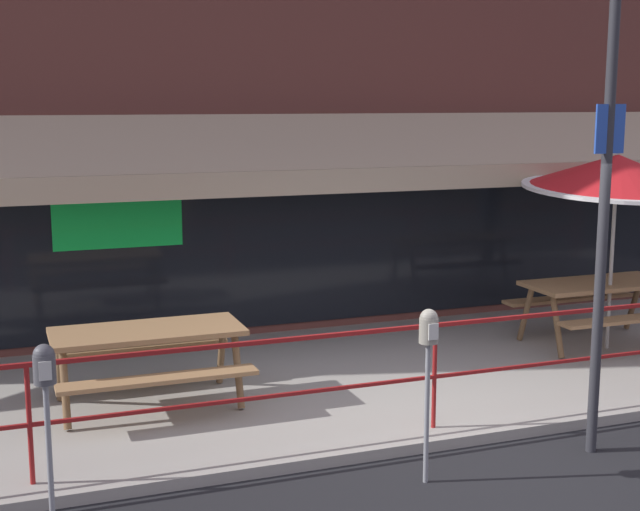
% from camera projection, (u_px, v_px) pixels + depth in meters
% --- Properties ---
extents(ground_plane, '(120.00, 120.00, 0.00)m').
position_uv_depth(ground_plane, '(449.00, 450.00, 7.77)').
color(ground_plane, black).
extents(patio_deck, '(15.00, 4.00, 0.10)m').
position_uv_depth(patio_deck, '(360.00, 378.00, 9.61)').
color(patio_deck, '#9E998E').
rests_on(patio_deck, ground).
extents(restaurant_building, '(15.00, 1.60, 8.20)m').
position_uv_depth(restaurant_building, '(293.00, 13.00, 10.98)').
color(restaurant_building, brown).
rests_on(restaurant_building, ground).
extents(patio_railing, '(13.84, 0.04, 0.97)m').
position_uv_depth(patio_railing, '(435.00, 353.00, 7.91)').
color(patio_railing, maroon).
rests_on(patio_railing, patio_deck).
extents(picnic_table_left, '(1.80, 1.42, 0.76)m').
position_uv_depth(picnic_table_left, '(148.00, 345.00, 8.50)').
color(picnic_table_left, '#997047').
rests_on(picnic_table_left, patio_deck).
extents(picnic_table_centre, '(1.80, 1.42, 0.76)m').
position_uv_depth(picnic_table_centre, '(599.00, 295.00, 10.70)').
color(picnic_table_centre, '#997047').
rests_on(picnic_table_centre, patio_deck).
extents(patio_umbrella_centre, '(2.14, 2.14, 2.38)m').
position_uv_depth(patio_umbrella_centre, '(617.00, 173.00, 10.26)').
color(patio_umbrella_centre, '#B7B2A8').
rests_on(patio_umbrella_centre, patio_deck).
extents(parking_meter_near, '(0.15, 0.16, 1.42)m').
position_uv_depth(parking_meter_near, '(45.00, 384.00, 5.93)').
color(parking_meter_near, gray).
rests_on(parking_meter_near, ground).
extents(parking_meter_far, '(0.15, 0.16, 1.42)m').
position_uv_depth(parking_meter_far, '(428.00, 343.00, 6.92)').
color(parking_meter_far, gray).
rests_on(parking_meter_far, ground).
extents(street_sign_pole, '(0.28, 0.09, 3.86)m').
position_uv_depth(street_sign_pole, '(603.00, 225.00, 7.41)').
color(street_sign_pole, '#2D2D33').
rests_on(street_sign_pole, ground).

